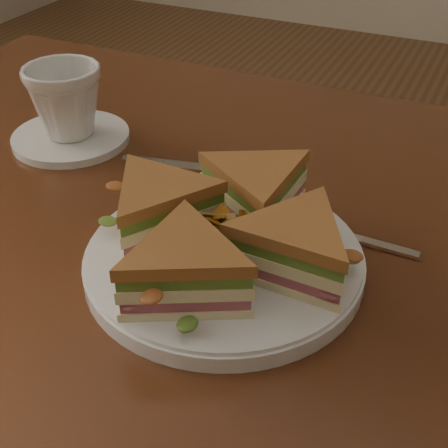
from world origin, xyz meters
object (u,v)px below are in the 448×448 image
object	(u,v)px
sandwich_wedges	(224,229)
coffee_cup	(65,101)
spoon	(286,218)
saucer	(71,137)
plate	(224,261)
knife	(204,169)
table	(237,305)

from	to	relation	value
sandwich_wedges	coffee_cup	xyz separation A→B (m)	(-0.28, 0.15, 0.01)
spoon	saucer	size ratio (longest dim) A/B	1.25
plate	spoon	world-z (taller)	plate
sandwich_wedges	coffee_cup	size ratio (longest dim) A/B	2.82
plate	spoon	bearing A→B (deg)	74.59
sandwich_wedges	plate	bearing A→B (deg)	0.00
plate	sandwich_wedges	distance (m)	0.04
saucer	knife	bearing A→B (deg)	1.43
table	sandwich_wedges	distance (m)	0.16
knife	saucer	world-z (taller)	saucer
plate	knife	bearing A→B (deg)	122.42
saucer	coffee_cup	bearing A→B (deg)	0.00
plate	knife	world-z (taller)	plate
spoon	plate	bearing A→B (deg)	-103.73
table	sandwich_wedges	xyz separation A→B (m)	(0.01, -0.06, 0.14)
knife	coffee_cup	bearing A→B (deg)	168.71
sandwich_wedges	spoon	world-z (taller)	sandwich_wedges
plate	saucer	xyz separation A→B (m)	(-0.28, 0.15, -0.00)
plate	sandwich_wedges	bearing A→B (deg)	180.00
knife	table	bearing A→B (deg)	-60.82
spoon	sandwich_wedges	bearing A→B (deg)	-103.73
spoon	coffee_cup	xyz separation A→B (m)	(-0.31, 0.05, 0.05)
knife	coffee_cup	distance (m)	0.19
table	sandwich_wedges	bearing A→B (deg)	-79.34
sandwich_wedges	spoon	size ratio (longest dim) A/B	1.45
table	sandwich_wedges	size ratio (longest dim) A/B	4.49
sandwich_wedges	coffee_cup	bearing A→B (deg)	152.30
spoon	saucer	world-z (taller)	same
saucer	sandwich_wedges	bearing A→B (deg)	-27.70
coffee_cup	plate	bearing A→B (deg)	-5.50
table	knife	xyz separation A→B (m)	(-0.09, 0.10, 0.10)
sandwich_wedges	knife	xyz separation A→B (m)	(-0.10, 0.15, -0.04)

